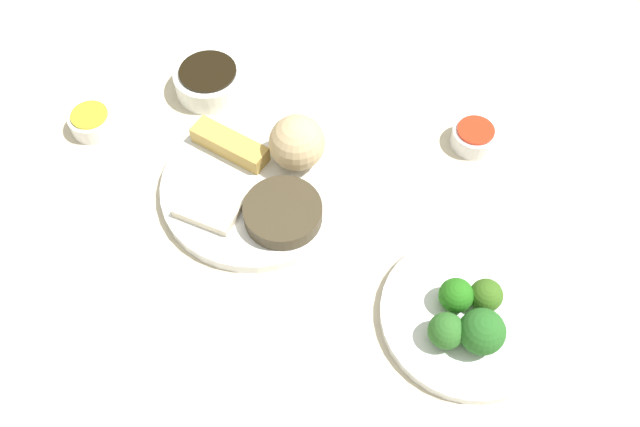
% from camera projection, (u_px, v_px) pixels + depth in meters
% --- Properties ---
extents(tabletop, '(2.20, 2.20, 0.02)m').
position_uv_depth(tabletop, '(282.00, 220.00, 0.87)').
color(tabletop, beige).
rests_on(tabletop, ground).
extents(main_plate, '(0.25, 0.25, 0.02)m').
position_uv_depth(main_plate, '(257.00, 186.00, 0.88)').
color(main_plate, white).
rests_on(main_plate, tabletop).
extents(rice_scoop, '(0.07, 0.07, 0.07)m').
position_uv_depth(rice_scoop, '(297.00, 143.00, 0.86)').
color(rice_scoop, '#CEB181').
rests_on(rice_scoop, main_plate).
extents(spring_roll, '(0.11, 0.07, 0.02)m').
position_uv_depth(spring_roll, '(230.00, 145.00, 0.89)').
color(spring_roll, tan).
rests_on(spring_roll, main_plate).
extents(crab_rangoon_wonton, '(0.09, 0.09, 0.01)m').
position_uv_depth(crab_rangoon_wonton, '(212.00, 204.00, 0.84)').
color(crab_rangoon_wonton, beige).
rests_on(crab_rangoon_wonton, main_plate).
extents(stir_fry_heap, '(0.10, 0.10, 0.02)m').
position_uv_depth(stir_fry_heap, '(283.00, 212.00, 0.83)').
color(stir_fry_heap, '#413724').
rests_on(stir_fry_heap, main_plate).
extents(broccoli_plate, '(0.21, 0.21, 0.01)m').
position_uv_depth(broccoli_plate, '(468.00, 316.00, 0.78)').
color(broccoli_plate, white).
rests_on(broccoli_plate, tabletop).
extents(broccoli_floret_0, '(0.04, 0.04, 0.04)m').
position_uv_depth(broccoli_floret_0, '(456.00, 295.00, 0.76)').
color(broccoli_floret_0, '#267419').
rests_on(broccoli_floret_0, broccoli_plate).
extents(broccoli_floret_1, '(0.05, 0.05, 0.05)m').
position_uv_depth(broccoli_floret_1, '(482.00, 331.00, 0.73)').
color(broccoli_floret_1, '#276724').
rests_on(broccoli_floret_1, broccoli_plate).
extents(broccoli_floret_2, '(0.04, 0.04, 0.04)m').
position_uv_depth(broccoli_floret_2, '(486.00, 295.00, 0.76)').
color(broccoli_floret_2, '#3A671D').
rests_on(broccoli_floret_2, broccoli_plate).
extents(broccoli_floret_3, '(0.04, 0.04, 0.04)m').
position_uv_depth(broccoli_floret_3, '(446.00, 331.00, 0.74)').
color(broccoli_floret_3, '#2E6B26').
rests_on(broccoli_floret_3, broccoli_plate).
extents(soy_sauce_bowl, '(0.10, 0.10, 0.04)m').
position_uv_depth(soy_sauce_bowl, '(210.00, 81.00, 0.97)').
color(soy_sauce_bowl, white).
rests_on(soy_sauce_bowl, tabletop).
extents(soy_sauce_bowl_liquid, '(0.08, 0.08, 0.00)m').
position_uv_depth(soy_sauce_bowl_liquid, '(208.00, 71.00, 0.95)').
color(soy_sauce_bowl_liquid, black).
rests_on(soy_sauce_bowl_liquid, soy_sauce_bowl).
extents(sauce_ramekin_sweet_and_sour, '(0.06, 0.06, 0.03)m').
position_uv_depth(sauce_ramekin_sweet_and_sour, '(474.00, 137.00, 0.91)').
color(sauce_ramekin_sweet_and_sour, white).
rests_on(sauce_ramekin_sweet_and_sour, tabletop).
extents(sauce_ramekin_sweet_and_sour_liquid, '(0.05, 0.05, 0.00)m').
position_uv_depth(sauce_ramekin_sweet_and_sour_liquid, '(476.00, 130.00, 0.90)').
color(sauce_ramekin_sweet_and_sour_liquid, red).
rests_on(sauce_ramekin_sweet_and_sour_liquid, sauce_ramekin_sweet_and_sour).
extents(sauce_ramekin_hot_mustard, '(0.06, 0.06, 0.03)m').
position_uv_depth(sauce_ramekin_hot_mustard, '(92.00, 122.00, 0.93)').
color(sauce_ramekin_hot_mustard, white).
rests_on(sauce_ramekin_hot_mustard, tabletop).
extents(sauce_ramekin_hot_mustard_liquid, '(0.05, 0.05, 0.00)m').
position_uv_depth(sauce_ramekin_hot_mustard_liquid, '(89.00, 115.00, 0.92)').
color(sauce_ramekin_hot_mustard_liquid, yellow).
rests_on(sauce_ramekin_hot_mustard_liquid, sauce_ramekin_hot_mustard).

